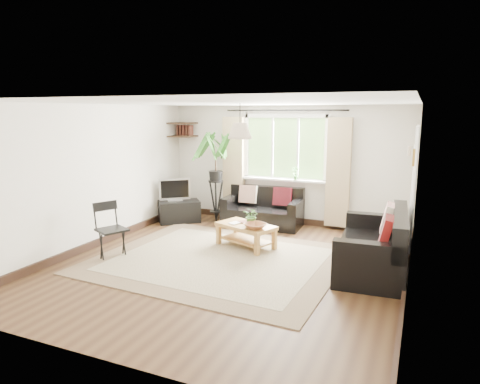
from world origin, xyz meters
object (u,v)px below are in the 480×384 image
at_px(palm_stand, 216,177).
at_px(folding_chair, 112,231).
at_px(coffee_table, 246,236).
at_px(tv_stand, 179,211).
at_px(sofa_right, 372,242).
at_px(sofa_back, 262,208).

height_order(palm_stand, folding_chair, palm_stand).
bearing_deg(coffee_table, tv_stand, 152.02).
height_order(sofa_right, tv_stand, sofa_right).
distance_m(sofa_right, tv_stand, 4.22).
distance_m(sofa_back, folding_chair, 3.12).
bearing_deg(folding_chair, tv_stand, 30.18).
relative_size(tv_stand, palm_stand, 0.44).
bearing_deg(coffee_table, sofa_right, -7.69).
relative_size(palm_stand, folding_chair, 2.15).
relative_size(sofa_right, coffee_table, 1.84).
bearing_deg(sofa_right, coffee_table, -100.88).
distance_m(sofa_back, palm_stand, 1.18).
distance_m(coffee_table, tv_stand, 2.18).
distance_m(sofa_back, tv_stand, 1.75).
height_order(sofa_back, palm_stand, palm_stand).
distance_m(coffee_table, palm_stand, 2.02).
bearing_deg(tv_stand, sofa_back, -26.61).
bearing_deg(coffee_table, sofa_back, 99.02).
height_order(tv_stand, folding_chair, folding_chair).
relative_size(sofa_back, sofa_right, 0.86).
height_order(sofa_right, palm_stand, palm_stand).
height_order(coffee_table, folding_chair, folding_chair).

